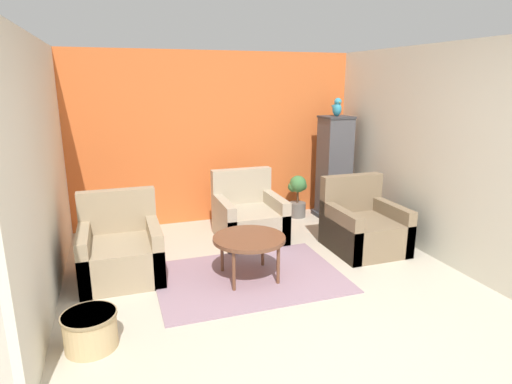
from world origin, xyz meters
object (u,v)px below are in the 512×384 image
object	(u,v)px
armchair_left	(121,252)
birdcage	(334,168)
potted_plant	(298,194)
parrot	(337,108)
wicker_basket	(90,329)
coffee_table	(249,240)
armchair_right	(363,228)
armchair_middle	(249,218)

from	to	relation	value
armchair_left	birdcage	bearing A→B (deg)	19.77
armchair_left	potted_plant	world-z (taller)	armchair_left
parrot	wicker_basket	xyz separation A→B (m)	(-3.42, -2.39, -1.50)
coffee_table	armchair_right	world-z (taller)	armchair_right
armchair_left	armchair_middle	xyz separation A→B (m)	(1.64, 0.66, 0.00)
armchair_right	armchair_middle	xyz separation A→B (m)	(-1.22, 0.82, 0.00)
coffee_table	armchair_left	xyz separation A→B (m)	(-1.28, 0.49, -0.15)
birdcage	potted_plant	xyz separation A→B (m)	(-0.52, 0.16, -0.40)
coffee_table	armchair_right	xyz separation A→B (m)	(1.58, 0.33, -0.15)
coffee_table	armchair_left	world-z (taller)	armchair_left
armchair_left	parrot	bearing A→B (deg)	19.81
armchair_left	coffee_table	bearing A→B (deg)	-21.05
coffee_table	potted_plant	bearing A→B (deg)	52.84
potted_plant	birdcage	bearing A→B (deg)	-16.92
coffee_table	wicker_basket	xyz separation A→B (m)	(-1.55, -0.76, -0.27)
parrot	armchair_right	bearing A→B (deg)	-102.40
armchair_middle	armchair_left	bearing A→B (deg)	-158.03
coffee_table	armchair_middle	size ratio (longest dim) A/B	0.86
armchair_middle	coffee_table	bearing A→B (deg)	-107.42
parrot	potted_plant	bearing A→B (deg)	163.30
armchair_middle	birdcage	distance (m)	1.65
coffee_table	potted_plant	world-z (taller)	potted_plant
armchair_middle	potted_plant	size ratio (longest dim) A/B	1.36
armchair_left	potted_plant	distance (m)	2.93
potted_plant	wicker_basket	distance (m)	3.86
coffee_table	potted_plant	distance (m)	2.23
wicker_basket	birdcage	bearing A→B (deg)	34.89
armchair_left	birdcage	world-z (taller)	birdcage
potted_plant	armchair_middle	bearing A→B (deg)	-147.54
parrot	potted_plant	size ratio (longest dim) A/B	0.41
armchair_left	birdcage	xyz separation A→B (m)	(3.14, 1.13, 0.48)
coffee_table	armchair_right	distance (m)	1.62
armchair_left	potted_plant	xyz separation A→B (m)	(2.62, 1.29, 0.08)
armchair_right	wicker_basket	world-z (taller)	armchair_right
armchair_right	parrot	distance (m)	1.91
armchair_right	birdcage	xyz separation A→B (m)	(0.28, 1.29, 0.48)
coffee_table	birdcage	size ratio (longest dim) A/B	0.49
parrot	potted_plant	xyz separation A→B (m)	(-0.52, 0.16, -1.30)
birdcage	parrot	bearing A→B (deg)	90.00
parrot	armchair_left	bearing A→B (deg)	-160.19
birdcage	armchair_left	bearing A→B (deg)	-160.23
birdcage	armchair_middle	bearing A→B (deg)	-162.68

